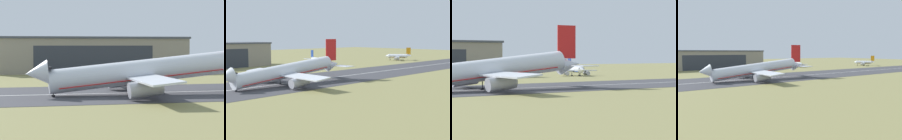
# 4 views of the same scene
# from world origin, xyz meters

# --- Properties ---
(runway_strip) EXTENTS (452.22, 40.09, 0.06)m
(runway_strip) POSITION_xyz_m (0.00, 119.14, 0.03)
(runway_strip) COLOR #3D3D42
(runway_strip) RESTS_ON ground_plane
(runway_centreline) EXTENTS (407.00, 0.70, 0.01)m
(runway_centreline) POSITION_xyz_m (0.00, 119.14, 0.07)
(runway_centreline) COLOR silver
(runway_centreline) RESTS_ON runway_strip
(airplane_landing) EXTENTS (58.08, 47.31, 18.34)m
(airplane_landing) POSITION_xyz_m (-15.39, 115.37, 5.49)
(airplane_landing) COLOR silver
(airplane_landing) RESTS_ON ground_plane
(airplane_parked_centre) EXTENTS (19.76, 19.53, 9.64)m
(airplane_parked_centre) POSITION_xyz_m (57.86, 181.95, 2.87)
(airplane_parked_centre) COLOR silver
(airplane_parked_centre) RESTS_ON ground_plane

